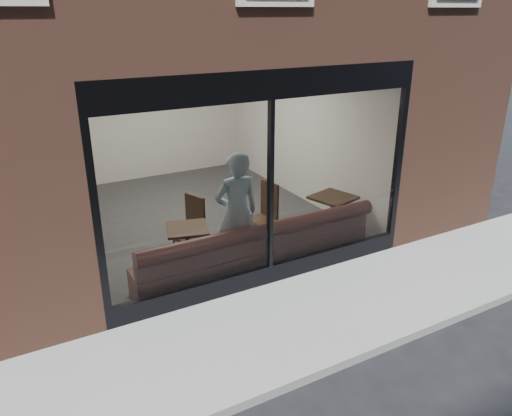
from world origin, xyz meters
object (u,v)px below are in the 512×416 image
person (237,214)px  cafe_chair_right (262,220)px  banquette (257,259)px  cafe_table_left (187,229)px  cafe_chair_left (188,237)px  cafe_table_right (333,198)px

person → cafe_chair_right: size_ratio=4.25×
banquette → cafe_table_left: size_ratio=6.29×
cafe_chair_left → cafe_chair_right: bearing=159.6°
cafe_chair_left → cafe_chair_right: 1.49m
cafe_table_left → cafe_chair_right: bearing=23.0°
cafe_chair_right → banquette: bearing=45.3°
cafe_table_right → cafe_chair_right: (-1.06, 0.75, -0.50)m
cafe_table_left → cafe_table_right: cafe_table_right is taller
banquette → cafe_table_right: (1.90, 0.55, 0.52)m
person → cafe_table_right: bearing=-167.4°
cafe_table_left → cafe_table_right: 2.84m
banquette → cafe_chair_left: size_ratio=8.70×
cafe_table_left → banquette: bearing=-30.4°
cafe_table_left → cafe_chair_right: (1.78, 0.75, -0.50)m
cafe_chair_left → cafe_chair_right: same height
banquette → cafe_chair_left: (-0.65, 1.28, 0.01)m
cafe_chair_left → banquette: bearing=95.5°
cafe_chair_right → cafe_table_right: bearing=132.9°
cafe_table_right → person: bearing=-170.3°
person → cafe_table_left: (-0.69, 0.37, -0.25)m
banquette → person: person is taller
person → cafe_chair_left: (-0.40, 1.10, -0.75)m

